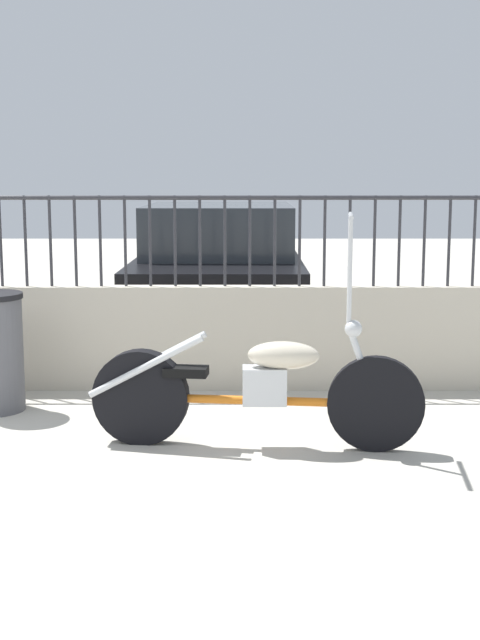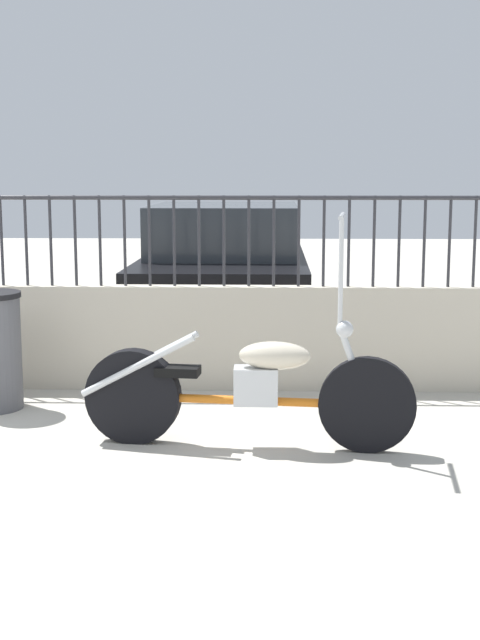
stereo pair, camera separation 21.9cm
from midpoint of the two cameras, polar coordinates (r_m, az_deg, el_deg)
motorcycle_orange at (r=5.73m, az=0.59°, el=-4.37°), size 2.15×0.54×1.51m
car_black at (r=9.93m, az=-0.25°, el=3.33°), size 1.75×4.41×1.42m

